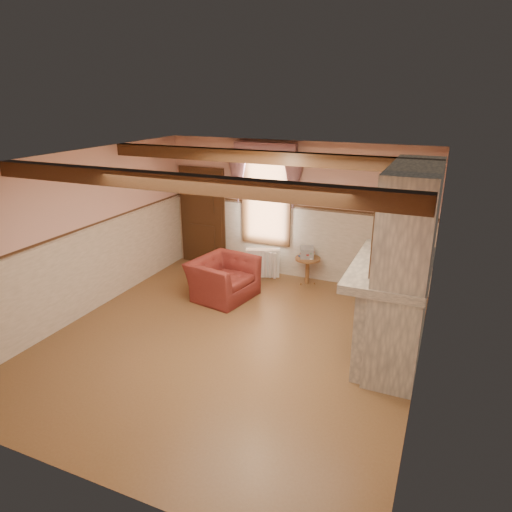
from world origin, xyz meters
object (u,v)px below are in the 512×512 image
at_px(bowl, 391,264).
at_px(oil_lamp, 396,248).
at_px(mantel_clock, 400,241).
at_px(armchair, 223,278).
at_px(side_table, 307,271).
at_px(radiator, 263,263).

bearing_deg(bowl, oil_lamp, 90.00).
height_order(mantel_clock, oil_lamp, oil_lamp).
height_order(armchair, bowl, bowl).
distance_m(side_table, bowl, 3.10).
bearing_deg(radiator, mantel_clock, -47.23).
xyz_separation_m(bowl, mantel_clock, (0.00, 0.90, 0.06)).
distance_m(armchair, mantel_clock, 3.30).
relative_size(armchair, oil_lamp, 4.11).
bearing_deg(radiator, side_table, -22.18).
relative_size(armchair, radiator, 1.65).
height_order(radiator, bowl, bowl).
bearing_deg(mantel_clock, radiator, 154.95).
height_order(side_table, mantel_clock, mantel_clock).
bearing_deg(radiator, bowl, -60.38).
distance_m(armchair, bowl, 3.41).
distance_m(bowl, mantel_clock, 0.90).
bearing_deg(side_table, oil_lamp, -44.20).
xyz_separation_m(side_table, bowl, (1.83, -2.21, 1.19)).
relative_size(side_table, mantel_clock, 2.29).
bearing_deg(mantel_clock, armchair, 179.05).
relative_size(armchair, bowl, 3.16).
bearing_deg(bowl, side_table, 129.63).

